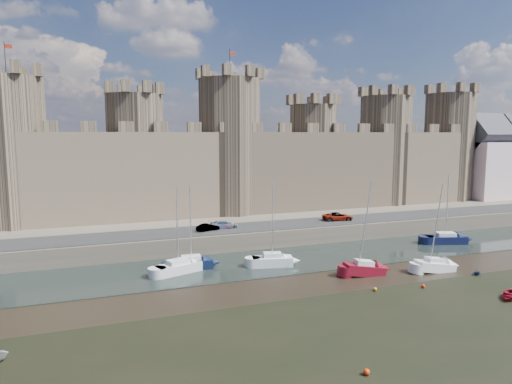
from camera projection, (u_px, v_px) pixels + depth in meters
The scene contains 20 objects.
ground at pixel (387, 342), 35.73m from camera, with size 160.00×160.00×0.00m, color black.
seaweed_patch at pixel (443, 380), 30.14m from camera, with size 70.00×34.00×0.01m, color black.
water_channel at pixel (271, 262), 58.05m from camera, with size 160.00×12.00×0.08m, color black.
quay at pixel (204, 209), 91.40m from camera, with size 160.00×60.00×2.50m, color #4C443A.
road at pixel (246, 227), 67.04m from camera, with size 160.00×7.00×0.10m, color black.
castle at pixel (216, 160), 78.70m from camera, with size 108.50×11.00×29.00m.
car_1 at pixel (208, 227), 64.56m from camera, with size 1.15×3.31×1.09m, color gray.
car_2 at pixel (224, 225), 66.30m from camera, with size 1.70×4.19×1.22m, color gray.
car_3 at pixel (338, 217), 72.33m from camera, with size 2.20×4.78×1.33m, color gray.
sailboat_0 at pixel (178, 267), 53.21m from camera, with size 5.77×3.72×10.07m.
sailboat_1 at pixel (191, 263), 54.85m from camera, with size 5.21×2.42×10.12m.
sailboat_2 at pixel (272, 260), 55.91m from camera, with size 5.20×3.01×10.56m.
sailboat_3 at pixel (445, 238), 67.62m from camera, with size 6.30×3.93×10.31m.
sailboat_4 at pixel (364, 268), 52.60m from camera, with size 4.90×2.41×11.01m.
sailboat_5 at pixel (434, 265), 54.02m from camera, with size 4.94×2.31×10.32m.
dinghy_4 at pixel (510, 295), 45.11m from camera, with size 2.40×0.70×3.36m, color maroon.
dinghy_7 at pixel (477, 272), 52.53m from camera, with size 1.18×0.72×1.36m, color black.
buoy_1 at pixel (375, 289), 47.25m from camera, with size 0.40×0.40×0.40m, color #CA6108.
buoy_3 at pixel (423, 286), 48.19m from camera, with size 0.42×0.42×0.42m, color red.
buoy_4 at pixel (367, 372), 30.76m from camera, with size 0.46×0.46×0.46m, color #BC2C08.
Camera 1 is at (-21.41, -28.29, 16.19)m, focal length 32.00 mm.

